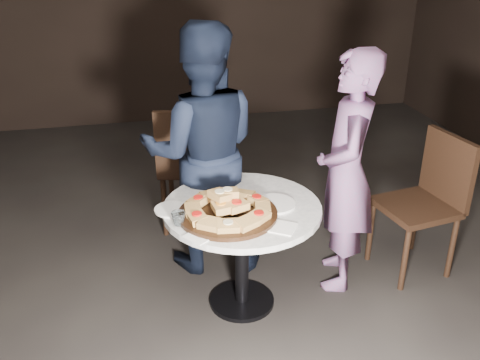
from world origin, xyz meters
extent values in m
plane|color=black|center=(0.00, 0.00, 0.00)|extent=(7.00, 7.00, 0.00)
cylinder|color=black|center=(0.14, 0.08, 0.01)|extent=(0.39, 0.39, 0.03)
cylinder|color=black|center=(0.14, 0.08, 0.32)|extent=(0.08, 0.08, 0.59)
cylinder|color=silver|center=(0.14, 0.08, 0.63)|extent=(0.88, 0.88, 0.03)
cylinder|color=black|center=(0.04, -0.01, 0.65)|extent=(0.61, 0.61, 0.02)
cube|color=#B78646|center=(0.21, 0.05, 0.68)|extent=(0.13, 0.14, 0.05)
cylinder|color=red|center=(0.21, 0.05, 0.71)|extent=(0.07, 0.07, 0.01)
cube|color=#B78646|center=(0.16, 0.13, 0.68)|extent=(0.14, 0.13, 0.05)
cube|color=#B78646|center=(0.07, 0.17, 0.68)|extent=(0.13, 0.11, 0.05)
cylinder|color=beige|center=(0.07, 0.17, 0.71)|extent=(0.06, 0.06, 0.01)
cube|color=#B78646|center=(-0.02, 0.16, 0.68)|extent=(0.12, 0.10, 0.05)
cube|color=#B78646|center=(-0.10, 0.11, 0.68)|extent=(0.14, 0.14, 0.05)
cylinder|color=red|center=(-0.10, 0.11, 0.71)|extent=(0.07, 0.07, 0.01)
cube|color=#B78646|center=(-0.14, 0.02, 0.68)|extent=(0.09, 0.11, 0.05)
cube|color=#B78646|center=(-0.13, -0.07, 0.68)|extent=(0.10, 0.12, 0.05)
cylinder|color=red|center=(-0.13, -0.07, 0.71)|extent=(0.06, 0.06, 0.01)
cube|color=#B78646|center=(-0.08, -0.14, 0.68)|extent=(0.14, 0.13, 0.05)
cube|color=#B78646|center=(0.01, -0.18, 0.68)|extent=(0.12, 0.10, 0.05)
cylinder|color=beige|center=(0.01, -0.18, 0.71)|extent=(0.06, 0.06, 0.01)
cube|color=#B78646|center=(0.10, -0.18, 0.68)|extent=(0.14, 0.13, 0.05)
cube|color=#B78646|center=(0.17, -0.13, 0.68)|extent=(0.14, 0.13, 0.05)
cylinder|color=red|center=(0.17, -0.13, 0.71)|extent=(0.07, 0.07, 0.01)
cube|color=#B78646|center=(0.21, -0.04, 0.68)|extent=(0.11, 0.12, 0.05)
cube|color=#B78646|center=(0.08, 0.03, 0.72)|extent=(0.14, 0.13, 0.04)
cylinder|color=#2D6B1E|center=(0.08, 0.03, 0.74)|extent=(0.07, 0.07, 0.01)
cube|color=#B78646|center=(0.00, 0.03, 0.72)|extent=(0.11, 0.13, 0.04)
cylinder|color=beige|center=(0.00, 0.03, 0.74)|extent=(0.06, 0.06, 0.01)
cube|color=#B78646|center=(0.00, -0.05, 0.72)|extent=(0.09, 0.12, 0.05)
cylinder|color=orange|center=(0.00, -0.05, 0.74)|extent=(0.06, 0.06, 0.01)
cube|color=#B78646|center=(0.08, -0.05, 0.72)|extent=(0.13, 0.11, 0.04)
cylinder|color=red|center=(0.08, -0.05, 0.74)|extent=(0.06, 0.06, 0.01)
cube|color=#B78646|center=(0.05, 0.03, 0.76)|extent=(0.12, 0.09, 0.05)
cylinder|color=beige|center=(0.05, 0.03, 0.78)|extent=(0.06, 0.06, 0.01)
cube|color=#B78646|center=(0.00, 0.01, 0.76)|extent=(0.12, 0.13, 0.05)
cylinder|color=beige|center=(0.00, 0.01, 0.78)|extent=(0.07, 0.07, 0.01)
cylinder|color=white|center=(-0.24, 0.12, 0.65)|extent=(0.19, 0.19, 0.01)
cylinder|color=white|center=(0.31, 0.05, 0.65)|extent=(0.30, 0.30, 0.01)
imported|color=silver|center=(-0.22, -0.04, 0.68)|extent=(0.08, 0.08, 0.07)
cube|color=white|center=(-0.13, -0.18, 0.65)|extent=(0.17, 0.17, 0.01)
cube|color=white|center=(0.28, -0.19, 0.65)|extent=(0.18, 0.18, 0.01)
cube|color=black|center=(0.00, 1.09, 0.47)|extent=(0.52, 0.52, 0.04)
cube|color=black|center=(-0.05, 0.88, 0.70)|extent=(0.43, 0.14, 0.47)
cylinder|color=black|center=(0.23, 1.23, 0.23)|extent=(0.04, 0.04, 0.47)
cylinder|color=black|center=(-0.14, 1.32, 0.23)|extent=(0.04, 0.04, 0.47)
cylinder|color=black|center=(0.14, 0.87, 0.23)|extent=(0.04, 0.04, 0.47)
cylinder|color=black|center=(-0.22, 0.95, 0.23)|extent=(0.04, 0.04, 0.47)
cube|color=black|center=(1.25, 0.20, 0.44)|extent=(0.47, 0.47, 0.04)
cube|color=black|center=(1.46, 0.23, 0.66)|extent=(0.10, 0.41, 0.44)
cylinder|color=black|center=(1.05, 0.35, 0.22)|extent=(0.04, 0.04, 0.44)
cylinder|color=black|center=(1.11, 0.00, 0.22)|extent=(0.04, 0.04, 0.44)
cylinder|color=black|center=(1.40, 0.40, 0.22)|extent=(0.04, 0.04, 0.44)
cylinder|color=black|center=(1.46, 0.05, 0.22)|extent=(0.04, 0.04, 0.44)
imported|color=black|center=(0.00, 0.58, 0.77)|extent=(0.82, 0.68, 1.55)
imported|color=slate|center=(0.78, 0.20, 0.72)|extent=(0.50, 0.61, 1.44)
camera|label=1|loc=(-0.43, -2.38, 1.99)|focal=40.00mm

